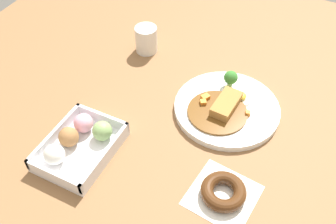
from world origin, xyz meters
The scene contains 5 objects.
ground_plane centered at (0.00, 0.00, 0.00)m, with size 1.60×1.60×0.00m, color brown.
curry_plate centered at (-0.10, 0.09, 0.01)m, with size 0.28×0.28×0.07m.
donut_box centered at (0.18, -0.18, 0.02)m, with size 0.20×0.15×0.06m.
chocolate_ring_donut centered at (0.14, 0.18, 0.01)m, with size 0.16×0.16×0.03m.
coffee_mug centered at (-0.24, -0.22, 0.04)m, with size 0.07×0.07×0.08m, color silver.
Camera 1 is at (0.59, 0.26, 0.73)m, focal length 40.14 mm.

